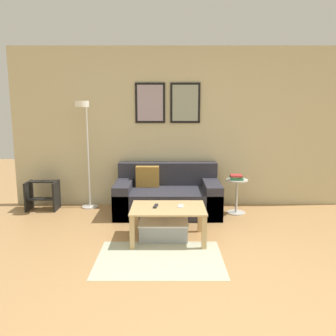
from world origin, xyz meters
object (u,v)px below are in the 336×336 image
at_px(storage_bin, 164,230).
at_px(coffee_table, 168,213).
at_px(floor_lamp, 85,136).
at_px(side_table, 237,193).
at_px(book_stack, 237,177).
at_px(remote_control, 156,206).
at_px(cell_phone, 181,206).
at_px(couch, 167,196).
at_px(step_stool, 43,194).

bearing_deg(storage_bin, coffee_table, -34.38).
bearing_deg(storage_bin, floor_lamp, 135.21).
height_order(side_table, book_stack, book_stack).
distance_m(storage_bin, side_table, 1.54).
height_order(coffee_table, storage_bin, coffee_table).
distance_m(coffee_table, remote_control, 0.17).
height_order(side_table, cell_phone, side_table).
relative_size(floor_lamp, remote_control, 11.36).
xyz_separation_m(book_stack, remote_control, (-1.18, -1.05, -0.14)).
relative_size(floor_lamp, cell_phone, 12.17).
bearing_deg(cell_phone, coffee_table, -157.98).
bearing_deg(cell_phone, remote_control, -168.88).
height_order(storage_bin, remote_control, remote_control).
bearing_deg(couch, storage_bin, -92.39).
bearing_deg(book_stack, storage_bin, -136.56).
distance_m(couch, step_stool, 1.98).
bearing_deg(remote_control, storage_bin, 21.27).
distance_m(side_table, remote_control, 1.61).
relative_size(storage_bin, remote_control, 4.08).
height_order(coffee_table, book_stack, book_stack).
relative_size(coffee_table, book_stack, 4.32).
distance_m(storage_bin, cell_phone, 0.37).
bearing_deg(side_table, book_stack, -129.82).
height_order(couch, step_stool, couch).
bearing_deg(remote_control, coffee_table, 1.75).
xyz_separation_m(coffee_table, storage_bin, (-0.06, 0.04, -0.23)).
relative_size(couch, coffee_table, 1.74).
xyz_separation_m(remote_control, cell_phone, (0.31, 0.02, -0.01)).
bearing_deg(remote_control, side_table, 50.64).
bearing_deg(book_stack, cell_phone, -130.44).
relative_size(couch, floor_lamp, 0.92).
relative_size(side_table, cell_phone, 3.78).
bearing_deg(remote_control, book_stack, 50.51).
bearing_deg(couch, floor_lamp, 174.60).
bearing_deg(book_stack, remote_control, -138.37).
bearing_deg(storage_bin, side_table, 43.55).
relative_size(book_stack, step_stool, 0.45).
relative_size(cell_phone, step_stool, 0.30).
xyz_separation_m(floor_lamp, cell_phone, (1.43, -1.20, -0.75)).
bearing_deg(remote_control, couch, 91.67).
xyz_separation_m(coffee_table, cell_phone, (0.15, 0.04, 0.08)).
height_order(couch, cell_phone, couch).
bearing_deg(storage_bin, step_stool, 147.39).
distance_m(couch, cell_phone, 1.11).
xyz_separation_m(side_table, cell_phone, (-0.89, -1.05, 0.10)).
relative_size(book_stack, cell_phone, 1.50).
bearing_deg(floor_lamp, cell_phone, -40.19).
relative_size(floor_lamp, side_table, 3.22).
relative_size(storage_bin, step_stool, 1.30).
height_order(book_stack, step_stool, book_stack).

